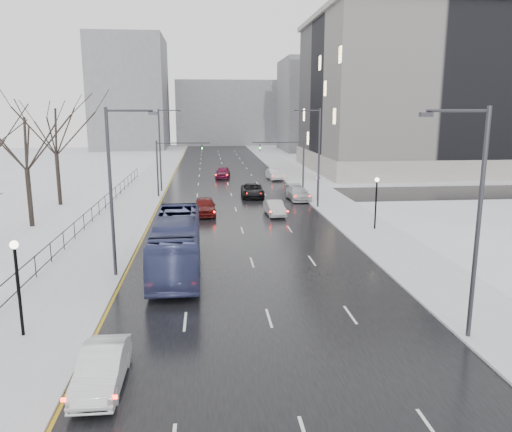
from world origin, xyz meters
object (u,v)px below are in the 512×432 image
object	(u,v)px
sedan_left_near	(102,368)
bus	(177,243)
lamppost_l	(17,274)
streetlight_l_near	(114,184)
tree_park_e	(61,206)
tree_park_d	(32,227)
streetlight_l_far	(162,146)
lamppost_r_mid	(376,196)
mast_signal_right	(294,160)
mast_signal_left	(167,162)
sedan_right_far	(298,193)
streetlight_r_mid	(317,153)
sedan_right_cross	(252,190)
sedan_center_far	(223,172)
no_uturn_sign	(317,180)
sedan_right_distant	(274,174)
sedan_right_near	(275,208)
streetlight_r_near	(474,214)
sedan_center_near	(205,206)

from	to	relation	value
sedan_left_near	bus	world-z (taller)	bus
lamppost_l	streetlight_l_near	bearing A→B (deg)	70.50
tree_park_e	lamppost_l	bearing A→B (deg)	-77.32
tree_park_d	streetlight_l_far	size ratio (longest dim) A/B	1.25
lamppost_r_mid	mast_signal_right	world-z (taller)	mast_signal_right
mast_signal_left	sedan_right_far	bearing A→B (deg)	-12.54
streetlight_r_mid	streetlight_l_near	bearing A→B (deg)	-129.24
streetlight_r_mid	bus	xyz separation A→B (m)	(-12.97, -18.86, -3.90)
tree_park_e	sedan_right_cross	bearing A→B (deg)	8.65
mast_signal_left	sedan_center_far	xyz separation A→B (m)	(6.83, 15.91, -3.23)
bus	lamppost_l	bearing A→B (deg)	-124.90
no_uturn_sign	sedan_left_near	bearing A→B (deg)	-113.64
sedan_left_near	no_uturn_sign	bearing A→B (deg)	66.30
tree_park_d	lamppost_r_mid	bearing A→B (deg)	-7.91
tree_park_e	sedan_right_cross	xyz separation A→B (m)	(20.54, 3.13, 0.79)
no_uturn_sign	streetlight_l_near	bearing A→B (deg)	-125.89
lamppost_r_mid	sedan_right_cross	distance (m)	19.31
tree_park_d	bus	distance (m)	18.36
sedan_right_far	tree_park_e	bearing A→B (deg)	177.94
streetlight_l_far	mast_signal_left	distance (m)	4.36
lamppost_r_mid	sedan_center_far	size ratio (longest dim) A/B	0.87
lamppost_l	sedan_right_distant	world-z (taller)	lamppost_l
streetlight_r_mid	no_uturn_sign	distance (m)	5.30
streetlight_l_far	sedan_right_near	bearing A→B (deg)	-52.54
mast_signal_left	bus	distance (m)	27.08
sedan_left_near	mast_signal_left	bearing A→B (deg)	90.79
tree_park_e	mast_signal_left	world-z (taller)	tree_park_e
lamppost_r_mid	mast_signal_left	world-z (taller)	mast_signal_left
tree_park_e	sedan_right_cross	size ratio (longest dim) A/B	2.50
mast_signal_left	sedan_right_cross	world-z (taller)	mast_signal_left
streetlight_l_far	sedan_right_distant	xyz separation A→B (m)	(14.99, 9.60, -4.81)
streetlight_r_near	lamppost_r_mid	distance (m)	20.38
streetlight_l_far	lamppost_l	world-z (taller)	streetlight_l_far
sedan_right_near	tree_park_d	bearing A→B (deg)	-176.80
lamppost_r_mid	sedan_center_near	xyz separation A→B (m)	(-14.08, 7.60, -2.06)
sedan_left_near	sedan_right_far	xyz separation A→B (m)	(13.93, 37.16, 0.04)
lamppost_r_mid	sedan_right_cross	xyz separation A→B (m)	(-8.66, 17.13, -2.15)
no_uturn_sign	sedan_left_near	size ratio (longest dim) A/B	0.62
sedan_right_far	sedan_right_distant	distance (m)	16.83
no_uturn_sign	streetlight_l_far	bearing A→B (deg)	155.27
streetlight_l_near	tree_park_d	bearing A→B (deg)	124.53
streetlight_l_near	no_uturn_sign	xyz separation A→B (m)	(17.37, 24.00, -3.32)
lamppost_l	mast_signal_right	world-z (taller)	mast_signal_right
sedan_right_cross	sedan_center_far	distance (m)	17.02
mast_signal_left	streetlight_r_mid	bearing A→B (deg)	-27.31
streetlight_r_mid	sedan_left_near	bearing A→B (deg)	-114.70
lamppost_r_mid	mast_signal_right	size ratio (longest dim) A/B	0.66
sedan_right_near	streetlight_l_far	bearing A→B (deg)	123.24
mast_signal_right	no_uturn_sign	bearing A→B (deg)	-64.89
tree_park_e	sedan_left_near	xyz separation A→B (m)	(11.47, -36.39, 0.75)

